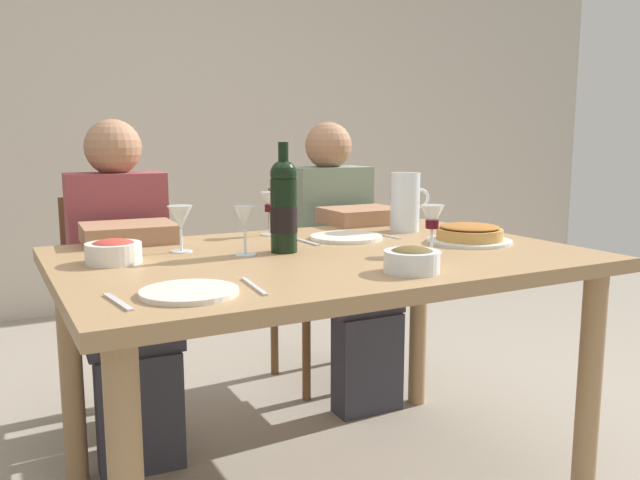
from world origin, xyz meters
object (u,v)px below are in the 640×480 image
Objects in this scene: baked_tart at (469,234)px; diner_right at (341,252)px; wine_glass_centre at (180,219)px; dinner_plate_right_setting at (346,237)px; dinner_plate_left_setting at (189,292)px; wine_glass_left_diner at (432,219)px; salad_bowl at (114,251)px; dining_table at (323,283)px; olive_bowl at (412,259)px; water_pitcher at (405,206)px; diner_left at (124,276)px; wine_glass_spare at (270,204)px; chair_left at (115,294)px; wine_bottle at (284,206)px; wine_glass_right_diner at (245,220)px; chair_right at (316,270)px.

diner_right is (-0.05, 0.74, -0.17)m from baked_tart.
wine_glass_centre reaches higher than dinner_plate_right_setting.
wine_glass_left_diner is at bearing 12.05° from dinner_plate_left_setting.
baked_tart is 1.09m from salad_bowl.
salad_bowl is (-0.58, 0.12, 0.13)m from dining_table.
olive_bowl is at bearing 70.29° from diner_right.
salad_bowl is 1.18m from diner_right.
water_pitcher is at bearing 11.78° from dinner_plate_right_setting.
diner_left is (0.04, 0.95, -0.15)m from dinner_plate_left_setting.
dining_table is at bearing -135.33° from dinner_plate_right_setting.
dining_table is 0.43m from wine_glass_spare.
wine_glass_centre is at bearing 75.73° from dinner_plate_left_setting.
diner_left is at bearing 125.97° from dining_table.
baked_tart reaches higher than dinner_plate_left_setting.
olive_bowl is at bearing 115.67° from chair_left.
baked_tart is at bearing -7.13° from dining_table.
diner_right is at bearing 46.28° from dinner_plate_left_setting.
dinner_plate_left_setting is at bearing -143.75° from dinner_plate_right_setting.
water_pitcher is at bearing 96.46° from baked_tart.
dinner_plate_right_setting is (0.19, -0.20, -0.10)m from wine_glass_spare.
olive_bowl is at bearing -124.07° from water_pitcher.
salad_bowl is 1.05× the size of wine_glass_left_diner.
olive_bowl is at bearing -52.36° from wine_glass_centre.
wine_bottle is 0.13m from wine_glass_right_diner.
baked_tart reaches higher than dining_table.
wine_glass_right_diner is 0.94m from diner_right.
wine_bottle reaches higher than dinner_plate_right_setting.
baked_tart is at bearing 21.92° from wine_glass_left_diner.
chair_right is at bearing 52.24° from dinner_plate_left_setting.
diner_right reaches higher than salad_bowl.
water_pitcher is at bearing 55.93° from olive_bowl.
wine_bottle is 0.31m from wine_glass_centre.
wine_glass_centre is (-0.83, -0.04, 0.01)m from water_pitcher.
water_pitcher is 0.84m from wine_glass_centre.
wine_bottle is at bearing -28.18° from wine_glass_centre.
chair_right is (0.26, 0.72, -0.27)m from dinner_plate_right_setting.
dinner_plate_left_setting is (-0.28, -0.38, -0.10)m from wine_glass_right_diner.
salad_bowl is 1.07× the size of wine_glass_centre.
chair_left is (-0.45, 0.48, -0.37)m from wine_glass_spare.
baked_tart reaches higher than dinner_plate_right_setting.
diner_left reaches higher than dining_table.
diner_left is (-0.64, 0.44, -0.15)m from dinner_plate_right_setting.
wine_glass_spare is at bearing 54.56° from dinner_plate_left_setting.
wine_glass_left_diner reaches higher than dinner_plate_right_setting.
wine_bottle is at bearing 43.33° from dinner_plate_left_setting.
wine_glass_right_diner is 0.39m from wine_glass_spare.
diner_right is (0.82, 0.47, -0.24)m from wine_glass_centre.
wine_bottle is 2.15× the size of wine_glass_spare.
dinner_plate_left_setting is (-0.13, -0.52, -0.09)m from wine_glass_centre.
wine_glass_right_diner is at bearing -124.57° from wine_glass_spare.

